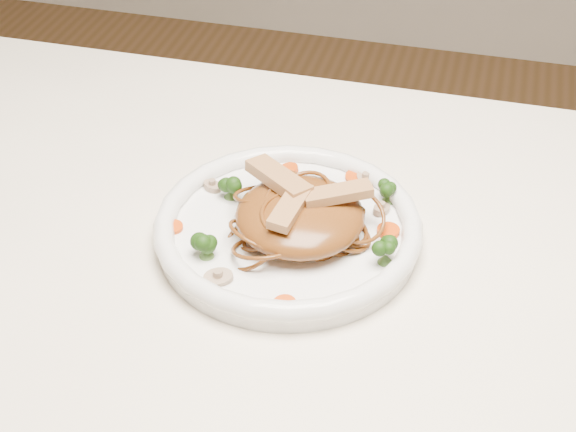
# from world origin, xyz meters

# --- Properties ---
(table) EXTENTS (1.20, 0.80, 0.75)m
(table) POSITION_xyz_m (0.00, 0.00, 0.65)
(table) COLOR white
(table) RESTS_ON ground
(plate) EXTENTS (0.28, 0.28, 0.02)m
(plate) POSITION_xyz_m (-0.10, 0.08, 0.76)
(plate) COLOR white
(plate) RESTS_ON table
(noodle_mound) EXTENTS (0.14, 0.14, 0.04)m
(noodle_mound) POSITION_xyz_m (-0.09, 0.08, 0.78)
(noodle_mound) COLOR brown
(noodle_mound) RESTS_ON plate
(chicken_a) EXTENTS (0.07, 0.05, 0.01)m
(chicken_a) POSITION_xyz_m (-0.05, 0.09, 0.81)
(chicken_a) COLOR tan
(chicken_a) RESTS_ON noodle_mound
(chicken_b) EXTENTS (0.07, 0.06, 0.01)m
(chicken_b) POSITION_xyz_m (-0.11, 0.10, 0.81)
(chicken_b) COLOR tan
(chicken_b) RESTS_ON noodle_mound
(chicken_c) EXTENTS (0.03, 0.07, 0.01)m
(chicken_c) POSITION_xyz_m (-0.09, 0.06, 0.81)
(chicken_c) COLOR tan
(chicken_c) RESTS_ON noodle_mound
(broccoli_0) EXTENTS (0.03, 0.03, 0.03)m
(broccoli_0) POSITION_xyz_m (-0.01, 0.15, 0.78)
(broccoli_0) COLOR #1F460E
(broccoli_0) RESTS_ON plate
(broccoli_1) EXTENTS (0.03, 0.03, 0.03)m
(broccoli_1) POSITION_xyz_m (-0.17, 0.11, 0.78)
(broccoli_1) COLOR #1F460E
(broccoli_1) RESTS_ON plate
(broccoli_2) EXTENTS (0.03, 0.03, 0.03)m
(broccoli_2) POSITION_xyz_m (-0.16, 0.02, 0.78)
(broccoli_2) COLOR #1F460E
(broccoli_2) RESTS_ON plate
(broccoli_3) EXTENTS (0.03, 0.03, 0.03)m
(broccoli_3) POSITION_xyz_m (-0.00, 0.06, 0.78)
(broccoli_3) COLOR #1F460E
(broccoli_3) RESTS_ON plate
(carrot_0) EXTENTS (0.02, 0.02, 0.00)m
(carrot_0) POSITION_xyz_m (-0.05, 0.18, 0.77)
(carrot_0) COLOR #B94306
(carrot_0) RESTS_ON plate
(carrot_1) EXTENTS (0.02, 0.02, 0.00)m
(carrot_1) POSITION_xyz_m (-0.20, 0.05, 0.77)
(carrot_1) COLOR #B94306
(carrot_1) RESTS_ON plate
(carrot_2) EXTENTS (0.03, 0.03, 0.00)m
(carrot_2) POSITION_xyz_m (-0.00, 0.10, 0.77)
(carrot_2) COLOR #B94306
(carrot_2) RESTS_ON plate
(carrot_3) EXTENTS (0.03, 0.03, 0.00)m
(carrot_3) POSITION_xyz_m (-0.12, 0.17, 0.77)
(carrot_3) COLOR #B94306
(carrot_3) RESTS_ON plate
(carrot_4) EXTENTS (0.02, 0.02, 0.00)m
(carrot_4) POSITION_xyz_m (-0.07, -0.02, 0.77)
(carrot_4) COLOR #B94306
(carrot_4) RESTS_ON plate
(mushroom_0) EXTENTS (0.03, 0.03, 0.01)m
(mushroom_0) POSITION_xyz_m (-0.14, -0.01, 0.77)
(mushroom_0) COLOR tan
(mushroom_0) RESTS_ON plate
(mushroom_1) EXTENTS (0.03, 0.03, 0.01)m
(mushroom_1) POSITION_xyz_m (-0.02, 0.13, 0.77)
(mushroom_1) COLOR tan
(mushroom_1) RESTS_ON plate
(mushroom_2) EXTENTS (0.03, 0.03, 0.01)m
(mushroom_2) POSITION_xyz_m (-0.19, 0.12, 0.77)
(mushroom_2) COLOR tan
(mushroom_2) RESTS_ON plate
(mushroom_3) EXTENTS (0.03, 0.03, 0.01)m
(mushroom_3) POSITION_xyz_m (-0.04, 0.17, 0.77)
(mushroom_3) COLOR tan
(mushroom_3) RESTS_ON plate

